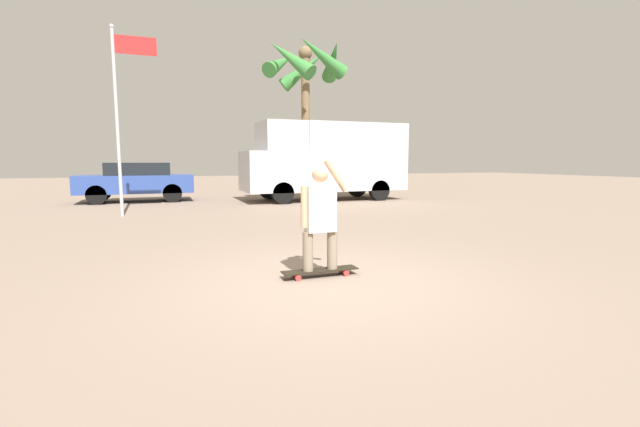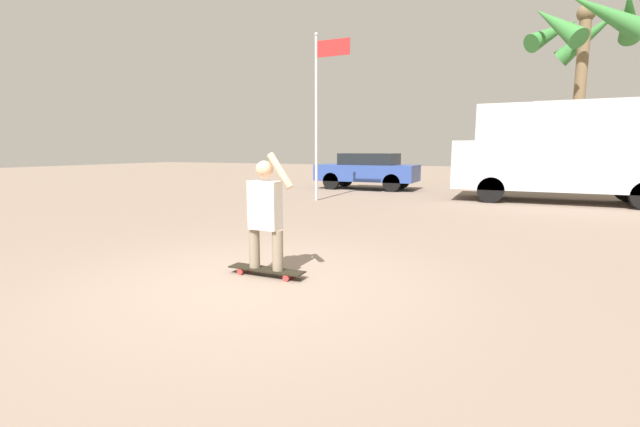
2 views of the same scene
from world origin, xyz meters
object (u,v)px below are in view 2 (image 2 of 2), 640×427
at_px(flagpole, 320,104).
at_px(camper_van, 569,149).
at_px(person_skateboarder, 265,210).
at_px(skateboard, 266,270).
at_px(palm_tree_near_van, 585,34).
at_px(parked_car_blue, 367,170).

bearing_deg(flagpole, camper_van, 20.59).
xyz_separation_m(person_skateboarder, camper_van, (4.30, 10.60, 0.77)).
bearing_deg(skateboard, palm_tree_near_van, 71.77).
xyz_separation_m(skateboard, palm_tree_near_van, (4.91, 14.90, 5.85)).
relative_size(parked_car_blue, palm_tree_near_van, 0.56).
xyz_separation_m(palm_tree_near_van, flagpole, (-7.78, -6.99, -2.89)).
height_order(skateboard, person_skateboarder, person_skateboarder).
bearing_deg(camper_van, palm_tree_near_van, 81.94).
height_order(camper_van, flagpole, flagpole).
xyz_separation_m(skateboard, parked_car_blue, (-2.77, 12.47, 0.72)).
height_order(parked_car_blue, flagpole, flagpole).
relative_size(person_skateboarder, palm_tree_near_van, 0.20).
distance_m(person_skateboarder, flagpole, 8.69).
xyz_separation_m(camper_van, flagpole, (-7.17, -2.69, 1.41)).
relative_size(skateboard, parked_car_blue, 0.25).
relative_size(palm_tree_near_van, flagpole, 1.41).
relative_size(parked_car_blue, flagpole, 0.79).
bearing_deg(person_skateboarder, parked_car_blue, 102.52).
distance_m(parked_car_blue, flagpole, 5.09).
height_order(person_skateboarder, palm_tree_near_van, palm_tree_near_van).
distance_m(skateboard, flagpole, 8.92).
height_order(parked_car_blue, palm_tree_near_van, palm_tree_near_van).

